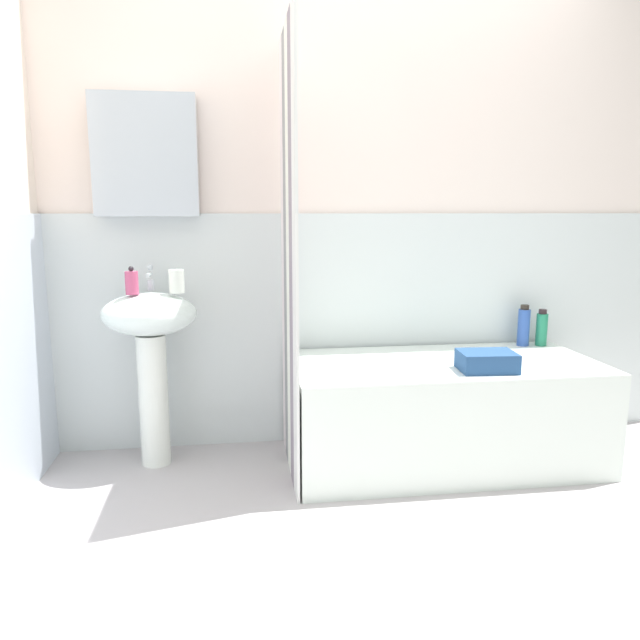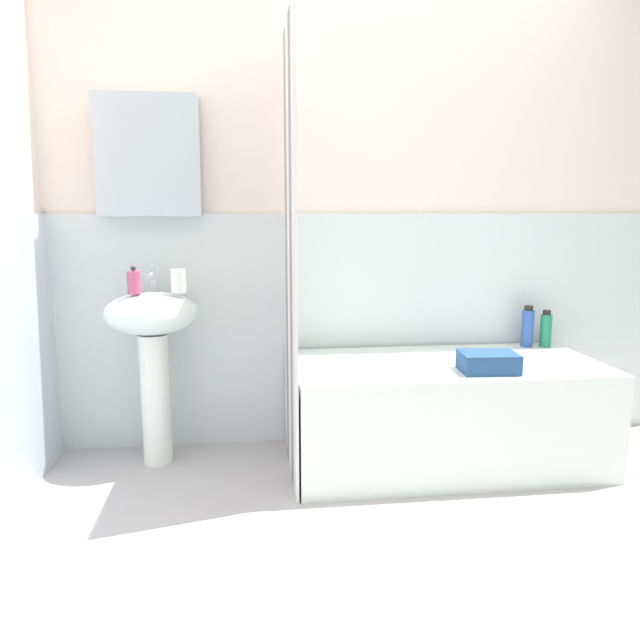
% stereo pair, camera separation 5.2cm
% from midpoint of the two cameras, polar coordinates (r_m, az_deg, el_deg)
% --- Properties ---
extents(ground_plane, '(4.80, 5.60, 0.04)m').
position_cam_midpoint_polar(ground_plane, '(2.27, 10.42, -22.69)').
color(ground_plane, '#B8B1B3').
extents(wall_back_tiled, '(3.60, 0.18, 2.40)m').
position_cam_midpoint_polar(wall_back_tiled, '(3.12, 3.04, 8.98)').
color(wall_back_tiled, white).
rests_on(wall_back_tiled, ground_plane).
extents(sink, '(0.44, 0.34, 0.84)m').
position_cam_midpoint_polar(sink, '(2.93, -15.15, -1.78)').
color(sink, white).
rests_on(sink, ground_plane).
extents(faucet, '(0.03, 0.12, 0.12)m').
position_cam_midpoint_polar(faucet, '(2.97, -15.19, 3.92)').
color(faucet, silver).
rests_on(faucet, sink).
extents(soap_dispenser, '(0.06, 0.06, 0.13)m').
position_cam_midpoint_polar(soap_dispenser, '(2.86, -16.81, 3.49)').
color(soap_dispenser, '#C24B72').
rests_on(soap_dispenser, sink).
extents(toothbrush_cup, '(0.07, 0.07, 0.11)m').
position_cam_midpoint_polar(toothbrush_cup, '(2.86, -12.82, 3.65)').
color(toothbrush_cup, white).
rests_on(toothbrush_cup, sink).
extents(bathtub, '(1.46, 0.71, 0.50)m').
position_cam_midpoint_polar(bathtub, '(3.00, 12.25, -8.58)').
color(bathtub, white).
rests_on(bathtub, ground_plane).
extents(shower_curtain, '(0.01, 0.71, 2.00)m').
position_cam_midpoint_polar(shower_curtain, '(2.69, -2.34, 5.83)').
color(shower_curtain, silver).
rests_on(shower_curtain, ground_plane).
extents(conditioner_bottle, '(0.06, 0.06, 0.20)m').
position_cam_midpoint_polar(conditioner_bottle, '(3.40, 21.12, -0.84)').
color(conditioner_bottle, '#227E59').
rests_on(conditioner_bottle, bathtub).
extents(lotion_bottle, '(0.06, 0.06, 0.22)m').
position_cam_midpoint_polar(lotion_bottle, '(3.36, 19.58, -0.65)').
color(lotion_bottle, '#2F52A6').
rests_on(lotion_bottle, bathtub).
extents(towel_folded, '(0.26, 0.20, 0.09)m').
position_cam_midpoint_polar(towel_folded, '(2.79, 16.25, -3.86)').
color(towel_folded, navy).
rests_on(towel_folded, bathtub).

